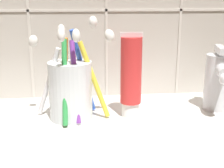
% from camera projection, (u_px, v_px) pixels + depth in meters
% --- Properties ---
extents(sink_counter, '(0.64, 0.39, 0.02)m').
position_uv_depth(sink_counter, '(107.00, 136.00, 0.52)').
color(sink_counter, silver).
rests_on(sink_counter, ground).
extents(toothbrush_cup, '(0.16, 0.10, 0.18)m').
position_uv_depth(toothbrush_cup, '(71.00, 87.00, 0.56)').
color(toothbrush_cup, silver).
rests_on(toothbrush_cup, sink_counter).
extents(toothpaste_tube, '(0.04, 0.04, 0.16)m').
position_uv_depth(toothpaste_tube, '(131.00, 76.00, 0.57)').
color(toothpaste_tube, white).
rests_on(toothpaste_tube, sink_counter).
extents(sink_faucet, '(0.05, 0.10, 0.12)m').
position_uv_depth(sink_faucet, '(218.00, 80.00, 0.60)').
color(sink_faucet, silver).
rests_on(sink_faucet, sink_counter).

